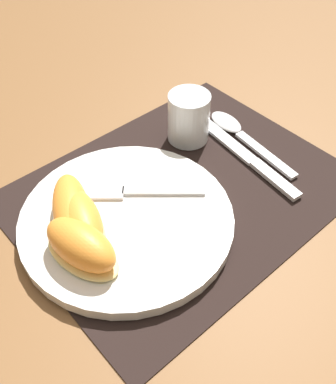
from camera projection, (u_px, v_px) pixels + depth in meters
name	position (u px, v px, depth m)	size (l,w,h in m)	color
ground_plane	(181.00, 191.00, 0.62)	(3.00, 3.00, 0.00)	brown
placemat	(181.00, 190.00, 0.62)	(0.44, 0.34, 0.00)	black
plate	(126.00, 219.00, 0.57)	(0.27, 0.27, 0.02)	white
juice_glass	(189.00, 120.00, 0.67)	(0.06, 0.06, 0.08)	silver
knife	(246.00, 156.00, 0.66)	(0.04, 0.22, 0.01)	silver
spoon	(236.00, 130.00, 0.70)	(0.05, 0.18, 0.01)	silver
fork	(129.00, 192.00, 0.59)	(0.14, 0.13, 0.00)	silver
citrus_wedge_0	(72.00, 212.00, 0.54)	(0.10, 0.14, 0.04)	#F4DB84
citrus_wedge_1	(81.00, 221.00, 0.53)	(0.08, 0.12, 0.04)	#F4DB84
citrus_wedge_2	(81.00, 246.00, 0.51)	(0.07, 0.11, 0.05)	#F4DB84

